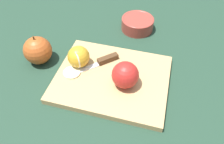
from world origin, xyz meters
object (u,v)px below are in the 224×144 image
knife (104,60)px  apple_whole (38,50)px  apple_half_right (78,57)px  apple_half_left (125,75)px  bowl (137,23)px

knife → apple_whole: (0.21, 0.07, 0.02)m
apple_whole → apple_half_right: bearing=-170.9°
knife → apple_whole: bearing=-35.8°
apple_half_left → apple_whole: size_ratio=0.76×
apple_half_left → apple_half_right: (0.16, -0.01, -0.01)m
apple_half_right → apple_whole: bearing=-43.0°
bowl → apple_half_right: bearing=73.7°
apple_half_left → knife: apple_half_left is taller
apple_half_left → apple_whole: apple_whole is taller
apple_half_right → bowl: 0.30m
apple_half_left → bowl: size_ratio=0.64×
apple_half_right → apple_half_left: bearing=125.6°
apple_half_left → apple_whole: (0.30, 0.02, -0.01)m
apple_half_right → apple_whole: 0.14m
knife → bowl: (-0.02, -0.24, -0.00)m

